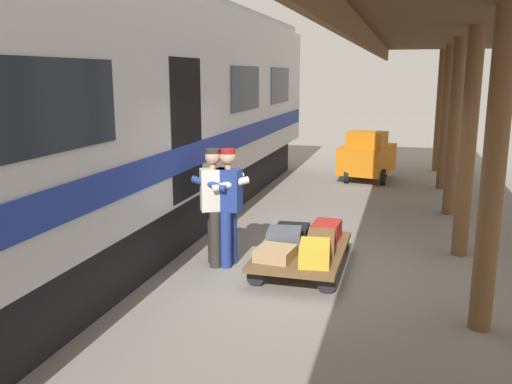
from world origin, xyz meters
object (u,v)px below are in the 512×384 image
Objects in this scene: train_car at (94,119)px; porter_in_overalls at (227,203)px; suitcase_black_hardshell at (292,231)px; baggage_tug at (367,156)px; suitcase_brown_leather at (321,242)px; luggage_cart at (302,251)px; suitcase_tan_vintage at (275,253)px; porter_by_door at (215,203)px; suitcase_slate_roller at (284,238)px; suitcase_yellow_case at (315,253)px; suitcase_red_plastic at (327,230)px.

train_car reaches higher than porter_in_overalls.
porter_in_overalls is at bearing 40.11° from suitcase_black_hardshell.
baggage_tug is at bearing -117.09° from train_car.
suitcase_brown_leather is (-3.46, -0.03, -1.64)m from train_car.
suitcase_black_hardshell reaches higher than luggage_cart.
porter_in_overalls reaches higher than luggage_cart.
baggage_tug is at bearing -94.94° from suitcase_tan_vintage.
suitcase_brown_leather is 1.60m from porter_by_door.
suitcase_tan_vintage is 0.55m from suitcase_slate_roller.
train_car reaches higher than luggage_cart.
porter_in_overalls is at bearing 9.25° from suitcase_slate_roller.
suitcase_black_hardshell is at bearing -143.88° from porter_by_door.
suitcase_slate_roller is (0.26, 0.00, 0.18)m from luggage_cart.
suitcase_yellow_case reaches higher than suitcase_tan_vintage.
suitcase_slate_roller is 0.28× the size of porter_in_overalls.
luggage_cart is at bearing 64.40° from suitcase_red_plastic.
suitcase_slate_roller is at bearing 0.00° from suitcase_brown_leather.
suitcase_yellow_case is (-0.26, 0.55, 0.18)m from luggage_cart.
suitcase_slate_roller is at bearing 0.00° from luggage_cart.
suitcase_tan_vintage is at bearing 0.00° from suitcase_yellow_case.
suitcase_black_hardshell is at bearing -139.89° from porter_in_overalls.
suitcase_tan_vintage is at bearing 158.57° from porter_by_door.
suitcase_red_plastic is (-3.46, -0.58, -1.63)m from train_car.
suitcase_yellow_case is 0.35× the size of porter_by_door.
suitcase_tan_vintage is 0.26× the size of baggage_tug.
suitcase_tan_vintage is 7.56m from baggage_tug.
suitcase_red_plastic is 0.29× the size of porter_in_overalls.
train_car reaches higher than suitcase_black_hardshell.
baggage_tug is (-0.12, -6.98, 0.20)m from suitcase_brown_leather.
suitcase_red_plastic is 0.26× the size of baggage_tug.
porter_by_door reaches higher than suitcase_black_hardshell.
suitcase_red_plastic is 6.43m from baggage_tug.
train_car reaches higher than porter_by_door.
porter_by_door is (1.51, 0.72, 0.49)m from suitcase_red_plastic.
suitcase_tan_vintage is at bearing 64.40° from suitcase_red_plastic.
luggage_cart is 1.27m from porter_in_overalls.
suitcase_slate_roller is 0.96m from porter_in_overalls.
suitcase_slate_roller reaches higher than suitcase_red_plastic.
porter_in_overalls is (1.34, -0.42, 0.49)m from suitcase_yellow_case.
suitcase_black_hardshell is 0.53m from suitcase_red_plastic.
baggage_tug is (-0.39, -6.98, 0.37)m from luggage_cart.
train_car is at bearing -3.94° from porter_by_door.
train_car is at bearing 0.51° from suitcase_brown_leather.
suitcase_yellow_case is 0.32× the size of baggage_tug.
train_car is 28.58× the size of suitcase_brown_leather.
suitcase_yellow_case is 1.10m from suitcase_red_plastic.
train_car reaches higher than suitcase_yellow_case.
suitcase_tan_vintage is 0.29× the size of porter_by_door.
suitcase_tan_vintage is at bearing 169.96° from train_car.
luggage_cart is at bearing -64.40° from suitcase_yellow_case.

